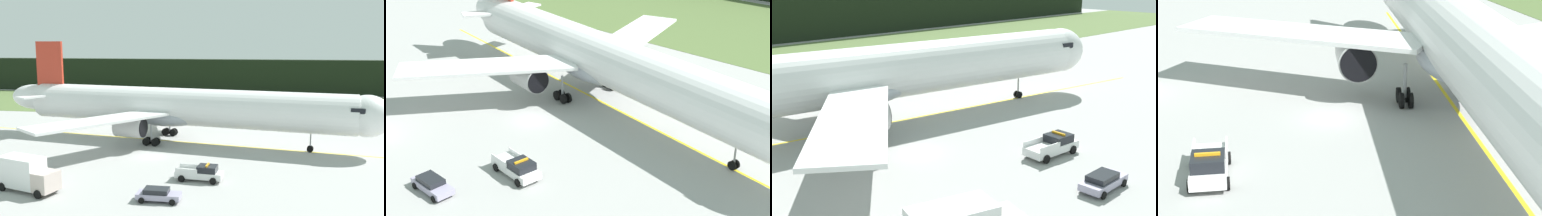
# 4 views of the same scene
# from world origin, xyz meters

# --- Properties ---
(ground) EXTENTS (320.00, 320.00, 0.00)m
(ground) POSITION_xyz_m (0.00, 0.00, 0.00)
(ground) COLOR #A0A09E
(grass_verge) EXTENTS (320.00, 38.62, 0.04)m
(grass_verge) POSITION_xyz_m (0.00, 52.03, 0.02)
(grass_verge) COLOR #536A38
(grass_verge) RESTS_ON ground
(taxiway_centerline_main) EXTENTS (80.76, 13.47, 0.01)m
(taxiway_centerline_main) POSITION_xyz_m (2.59, 9.25, 0.00)
(taxiway_centerline_main) COLOR yellow
(taxiway_centerline_main) RESTS_ON ground
(airliner) EXTENTS (61.78, 42.90, 15.63)m
(airliner) POSITION_xyz_m (2.13, 9.32, 5.43)
(airliner) COLOR silver
(airliner) RESTS_ON ground
(ops_pickup_truck) EXTENTS (5.43, 2.69, 1.94)m
(ops_pickup_truck) POSITION_xyz_m (8.27, -8.98, 0.90)
(ops_pickup_truck) COLOR silver
(ops_pickup_truck) RESTS_ON ground
(staff_car) EXTENTS (4.34, 2.01, 1.30)m
(staff_car) POSITION_xyz_m (5.03, -15.90, 0.70)
(staff_car) COLOR #9D96B3
(staff_car) RESTS_ON ground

